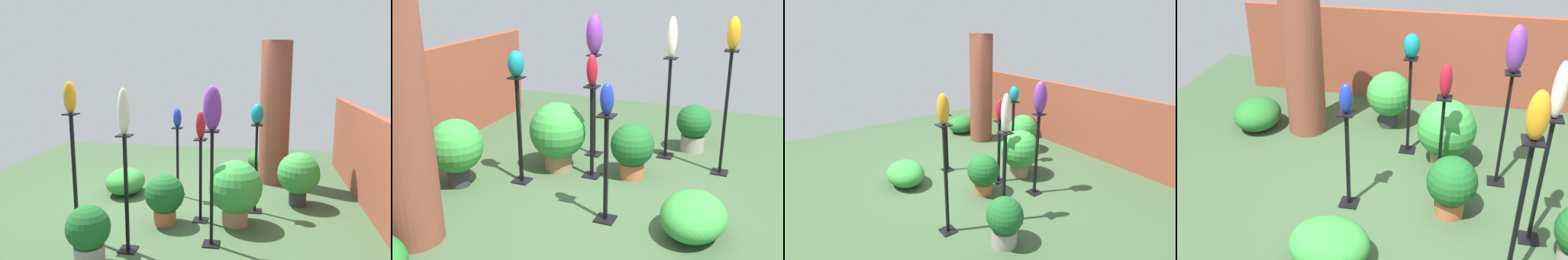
{
  "view_description": "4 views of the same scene",
  "coord_description": "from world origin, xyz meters",
  "views": [
    {
      "loc": [
        5.4,
        1.12,
        2.15
      ],
      "look_at": [
        0.06,
        0.2,
        1.18
      ],
      "focal_mm": 35.0,
      "sensor_mm": 36.0,
      "label": 1
    },
    {
      "loc": [
        -4.25,
        -1.56,
        2.42
      ],
      "look_at": [
        -0.03,
        0.17,
        0.81
      ],
      "focal_mm": 42.0,
      "sensor_mm": 36.0,
      "label": 2
    },
    {
      "loc": [
        4.33,
        -2.79,
        2.69
      ],
      "look_at": [
        0.26,
        0.14,
        0.95
      ],
      "focal_mm": 28.0,
      "sensor_mm": 36.0,
      "label": 3
    },
    {
      "loc": [
        0.71,
        -4.04,
        3.16
      ],
      "look_at": [
        -0.21,
        0.23,
        0.73
      ],
      "focal_mm": 42.0,
      "sensor_mm": 36.0,
      "label": 4
    }
  ],
  "objects": [
    {
      "name": "potted_plant_walkway_edge",
      "position": [
        0.57,
        0.82,
        0.49
      ],
      "size": [
        0.71,
        0.71,
        0.88
      ],
      "color": "#936B4C",
      "rests_on": "ground"
    },
    {
      "name": "pedestal_ruby",
      "position": [
        0.54,
        0.35,
        0.52
      ],
      "size": [
        0.2,
        0.2,
        1.15
      ],
      "color": "black",
      "rests_on": "ground"
    },
    {
      "name": "foliage_bed_east",
      "position": [
        -2.1,
        1.26,
        0.22
      ],
      "size": [
        0.65,
        0.73,
        0.43
      ],
      "primitive_type": "ellipsoid",
      "color": "#236B28",
      "rests_on": "ground"
    },
    {
      "name": "art_vase_teal",
      "position": [
        0.08,
        1.08,
        1.43
      ],
      "size": [
        0.2,
        0.18,
        0.3
      ],
      "primitive_type": "ellipsoid",
      "color": "#0F727A",
      "rests_on": "pedestal_teal"
    },
    {
      "name": "brick_wall_back",
      "position": [
        0.0,
        2.71,
        0.71
      ],
      "size": [
        5.6,
        0.12,
        1.42
      ],
      "primitive_type": "cube",
      "color": "brown",
      "rests_on": "ground"
    },
    {
      "name": "pedestal_amber",
      "position": [
        1.24,
        -1.1,
        0.72
      ],
      "size": [
        0.2,
        0.2,
        1.55
      ],
      "color": "black",
      "rests_on": "ground"
    },
    {
      "name": "potted_plant_mid_left",
      "position": [
        0.7,
        -0.11,
        0.38
      ],
      "size": [
        0.53,
        0.53,
        0.68
      ],
      "color": "#B25B38",
      "rests_on": "ground"
    },
    {
      "name": "potted_plant_near_pillar",
      "position": [
        -0.29,
        1.71,
        0.48
      ],
      "size": [
        0.63,
        0.63,
        0.81
      ],
      "color": "#2D2D33",
      "rests_on": "ground"
    },
    {
      "name": "art_vase_violet",
      "position": [
        1.2,
        0.59,
        1.64
      ],
      "size": [
        0.2,
        0.21,
        0.51
      ],
      "primitive_type": "ellipsoid",
      "color": "#6B2D8C",
      "rests_on": "pedestal_violet"
    },
    {
      "name": "pedestal_teal",
      "position": [
        0.08,
        1.08,
        0.59
      ],
      "size": [
        0.2,
        0.2,
        1.28
      ],
      "color": "black",
      "rests_on": "ground"
    },
    {
      "name": "brick_pillar",
      "position": [
        -1.39,
        1.37,
        1.25
      ],
      "size": [
        0.53,
        0.53,
        2.51
      ],
      "primitive_type": "cylinder",
      "color": "brown",
      "rests_on": "ground"
    },
    {
      "name": "pedestal_cobalt",
      "position": [
        -0.39,
        -0.17,
        0.51
      ],
      "size": [
        0.2,
        0.2,
        1.13
      ],
      "color": "black",
      "rests_on": "ground"
    },
    {
      "name": "art_vase_ruby",
      "position": [
        0.54,
        0.35,
        1.33
      ],
      "size": [
        0.13,
        0.13,
        0.37
      ],
      "primitive_type": "ellipsoid",
      "color": "maroon",
      "rests_on": "pedestal_ruby"
    },
    {
      "name": "foliage_bed_west",
      "position": [
        -0.34,
        -1.04,
        0.21
      ],
      "size": [
        0.76,
        0.63,
        0.42
      ],
      "primitive_type": "ellipsoid",
      "color": "#338C38",
      "rests_on": "ground"
    },
    {
      "name": "pedestal_ivory",
      "position": [
        1.5,
        -0.34,
        0.63
      ],
      "size": [
        0.2,
        0.2,
        1.36
      ],
      "color": "black",
      "rests_on": "ground"
    },
    {
      "name": "art_vase_amber",
      "position": [
        1.24,
        -1.1,
        1.74
      ],
      "size": [
        0.16,
        0.15,
        0.38
      ],
      "primitive_type": "ellipsoid",
      "color": "orange",
      "rests_on": "pedestal_amber"
    },
    {
      "name": "art_vase_ivory",
      "position": [
        1.5,
        -0.34,
        1.62
      ],
      "size": [
        0.12,
        0.13,
        0.52
      ],
      "primitive_type": "ellipsoid",
      "color": "beige",
      "rests_on": "pedestal_ivory"
    },
    {
      "name": "ground_plane",
      "position": [
        0.0,
        0.0,
        0.0
      ],
      "size": [
        8.0,
        8.0,
        0.0
      ],
      "primitive_type": "plane",
      "color": "#385133"
    },
    {
      "name": "potted_plant_mid_right",
      "position": [
        1.88,
        -0.64,
        0.37
      ],
      "size": [
        0.48,
        0.48,
        0.66
      ],
      "color": "gray",
      "rests_on": "ground"
    },
    {
      "name": "pedestal_violet",
      "position": [
        1.2,
        0.59,
        0.64
      ],
      "size": [
        0.2,
        0.2,
        1.39
      ],
      "color": "black",
      "rests_on": "ground"
    },
    {
      "name": "art_vase_cobalt",
      "position": [
        -0.39,
        -0.17,
        1.28
      ],
      "size": [
        0.13,
        0.13,
        0.31
      ],
      "primitive_type": "ellipsoid",
      "color": "#192D9E",
      "rests_on": "pedestal_cobalt"
    }
  ]
}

